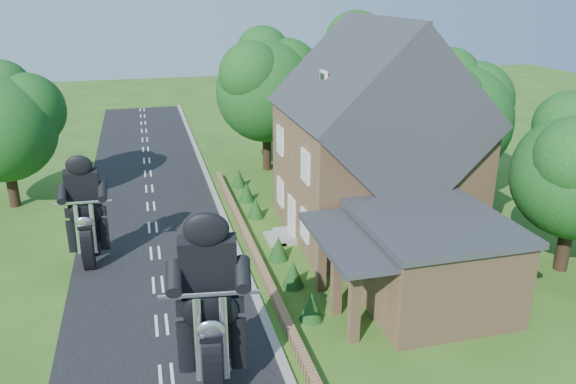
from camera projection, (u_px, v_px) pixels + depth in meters
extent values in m
plane|color=#2E5718|center=(162.00, 325.00, 20.09)|extent=(120.00, 120.00, 0.00)
cube|color=black|center=(162.00, 325.00, 20.09)|extent=(7.00, 80.00, 0.02)
cube|color=gray|center=(261.00, 310.00, 20.94)|extent=(0.30, 80.00, 0.12)
cube|color=#9B744F|center=(252.00, 248.00, 25.59)|extent=(0.30, 22.00, 0.40)
cube|color=#9B744F|center=(373.00, 172.00, 27.03)|extent=(8.00, 8.00, 6.00)
cube|color=#2A2C31|center=(376.00, 111.00, 26.00)|extent=(8.48, 8.64, 8.48)
cube|color=#9B744F|center=(421.00, 39.00, 25.38)|extent=(0.60, 0.90, 1.60)
cube|color=white|center=(324.00, 81.00, 24.86)|extent=(0.12, 0.80, 0.90)
cube|color=black|center=(322.00, 81.00, 24.85)|extent=(0.04, 0.55, 0.65)
cube|color=white|center=(292.00, 218.00, 26.72)|extent=(0.10, 1.10, 2.10)
cube|color=gray|center=(285.00, 236.00, 26.95)|extent=(0.80, 1.60, 0.30)
cube|color=gray|center=(275.00, 239.00, 26.86)|extent=(0.80, 1.60, 0.15)
cube|color=white|center=(305.00, 225.00, 24.54)|extent=(0.10, 1.10, 1.40)
cube|color=black|center=(304.00, 225.00, 24.53)|extent=(0.04, 0.92, 1.22)
cube|color=white|center=(280.00, 192.00, 28.53)|extent=(0.10, 1.10, 1.40)
cube|color=black|center=(280.00, 192.00, 28.53)|extent=(0.04, 0.92, 1.22)
cube|color=white|center=(305.00, 166.00, 23.61)|extent=(0.10, 1.10, 1.40)
cube|color=black|center=(305.00, 166.00, 23.61)|extent=(0.04, 0.92, 1.22)
cube|color=white|center=(280.00, 141.00, 27.61)|extent=(0.10, 1.10, 1.40)
cube|color=black|center=(280.00, 141.00, 27.60)|extent=(0.04, 0.92, 1.22)
cube|color=#9B744F|center=(429.00, 262.00, 21.21)|extent=(5.00, 5.60, 3.20)
cube|color=#2A2C31|center=(433.00, 221.00, 20.62)|extent=(5.30, 5.94, 0.24)
cube|color=#2A2C31|center=(354.00, 239.00, 20.00)|extent=(2.60, 5.32, 0.22)
cube|color=#9B744F|center=(354.00, 305.00, 18.76)|extent=(0.35, 0.35, 2.80)
cube|color=#9B744F|center=(336.00, 279.00, 20.39)|extent=(0.35, 0.35, 2.80)
cube|color=#9B744F|center=(321.00, 258.00, 22.03)|extent=(0.35, 0.35, 2.80)
cylinder|color=black|center=(570.00, 239.00, 23.68)|extent=(0.56, 0.56, 2.80)
sphere|color=#134315|center=(573.00, 125.00, 23.05)|extent=(2.86, 2.86, 2.86)
cylinder|color=black|center=(454.00, 176.00, 31.25)|extent=(0.56, 0.56, 3.00)
sphere|color=#134315|center=(460.00, 121.00, 30.17)|extent=(6.00, 6.00, 6.00)
sphere|color=#134315|center=(478.00, 101.00, 30.73)|extent=(4.32, 4.32, 4.32)
sphere|color=#134315|center=(453.00, 103.00, 28.69)|extent=(3.72, 3.72, 3.72)
sphere|color=#134315|center=(454.00, 78.00, 30.56)|extent=(3.30, 3.30, 3.30)
cylinder|color=black|center=(362.00, 141.00, 37.36)|extent=(0.56, 0.56, 3.60)
sphere|color=#134315|center=(365.00, 84.00, 36.06)|extent=(7.20, 7.20, 7.20)
sphere|color=#134315|center=(384.00, 64.00, 36.74)|extent=(5.18, 5.18, 5.18)
sphere|color=#134315|center=(353.00, 63.00, 34.29)|extent=(4.46, 4.46, 4.46)
sphere|color=#134315|center=(359.00, 41.00, 36.53)|extent=(3.96, 3.96, 3.96)
cylinder|color=black|center=(271.00, 144.00, 36.87)|extent=(0.56, 0.56, 3.40)
sphere|color=#134315|center=(270.00, 92.00, 35.68)|extent=(6.40, 6.40, 6.40)
sphere|color=#134315|center=(290.00, 74.00, 36.28)|extent=(4.61, 4.61, 4.61)
sphere|color=#134315|center=(256.00, 74.00, 34.10)|extent=(3.97, 3.97, 3.97)
sphere|color=#134315|center=(267.00, 53.00, 36.10)|extent=(3.52, 3.52, 3.52)
cylinder|color=black|center=(16.00, 182.00, 30.65)|extent=(0.56, 0.56, 2.80)
sphere|color=#134315|center=(7.00, 129.00, 29.65)|extent=(5.60, 5.60, 5.60)
sphere|color=#134315|center=(32.00, 110.00, 30.17)|extent=(4.03, 4.03, 4.03)
sphere|color=#134315|center=(7.00, 89.00, 30.02)|extent=(3.08, 3.08, 3.08)
cone|color=#113812|center=(311.00, 306.00, 20.26)|extent=(0.90, 0.90, 1.10)
cone|color=#113812|center=(293.00, 274.00, 22.53)|extent=(0.90, 0.90, 1.10)
cone|color=#113812|center=(278.00, 248.00, 24.80)|extent=(0.90, 0.90, 1.10)
cone|color=#113812|center=(256.00, 208.00, 29.35)|extent=(0.90, 0.90, 1.10)
cone|color=#113812|center=(247.00, 192.00, 31.62)|extent=(0.90, 0.90, 1.10)
cone|color=#113812|center=(239.00, 178.00, 33.89)|extent=(0.90, 0.90, 1.10)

